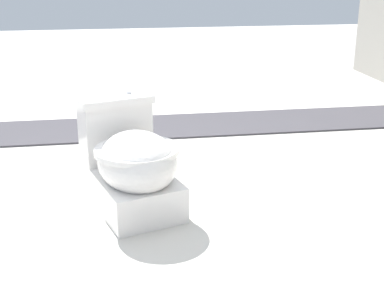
{
  "coord_description": "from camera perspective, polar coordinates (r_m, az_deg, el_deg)",
  "views": [
    {
      "loc": [
        2.44,
        0.06,
        1.15
      ],
      "look_at": [
        0.03,
        0.44,
        0.3
      ],
      "focal_mm": 50.0,
      "sensor_mm": 36.0,
      "label": 1
    }
  ],
  "objects": [
    {
      "name": "toilet",
      "position": [
        2.57,
        -6.58,
        -2.04
      ],
      "size": [
        0.71,
        0.54,
        0.52
      ],
      "rotation": [
        0.0,
        0.0,
        0.3
      ],
      "color": "white",
      "rests_on": "ground"
    },
    {
      "name": "gravel_strip",
      "position": [
        3.85,
        -1.94,
        1.95
      ],
      "size": [
        0.56,
        8.0,
        0.01
      ],
      "primitive_type": "cube",
      "color": "#423F44",
      "rests_on": "ground"
    },
    {
      "name": "ground_plane",
      "position": [
        2.69,
        -9.35,
        -6.3
      ],
      "size": [
        14.0,
        14.0,
        0.0
      ],
      "primitive_type": "plane",
      "color": "beige"
    }
  ]
}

